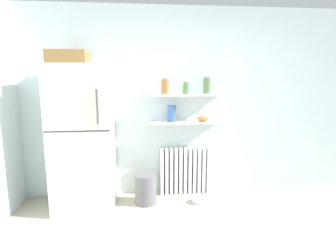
# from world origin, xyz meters

# --- Properties ---
(ground_plane) EXTENTS (7.04, 7.04, 0.00)m
(ground_plane) POSITION_xyz_m (0.00, 0.50, 0.00)
(ground_plane) COLOR #B2A893
(back_wall) EXTENTS (7.04, 0.10, 2.60)m
(back_wall) POSITION_xyz_m (0.00, 2.05, 1.30)
(back_wall) COLOR silver
(back_wall) RESTS_ON ground_plane
(refrigerator) EXTENTS (0.75, 0.71, 1.98)m
(refrigerator) POSITION_xyz_m (-1.33, 1.66, 0.95)
(refrigerator) COLOR silver
(refrigerator) RESTS_ON ground_plane
(radiator) EXTENTS (0.72, 0.12, 0.67)m
(radiator) POSITION_xyz_m (0.02, 1.92, 0.33)
(radiator) COLOR white
(radiator) RESTS_ON ground_plane
(wall_shelf_lower) EXTENTS (1.00, 0.22, 0.02)m
(wall_shelf_lower) POSITION_xyz_m (0.02, 1.89, 1.04)
(wall_shelf_lower) COLOR white
(wall_shelf_upper) EXTENTS (1.00, 0.22, 0.02)m
(wall_shelf_upper) POSITION_xyz_m (0.02, 1.89, 1.42)
(wall_shelf_upper) COLOR white
(storage_jar_0) EXTENTS (0.10, 0.10, 0.21)m
(storage_jar_0) POSITION_xyz_m (-0.26, 1.89, 1.54)
(storage_jar_0) COLOR olive
(storage_jar_0) RESTS_ON wall_shelf_upper
(storage_jar_1) EXTENTS (0.08, 0.08, 0.17)m
(storage_jar_1) POSITION_xyz_m (0.02, 1.89, 1.52)
(storage_jar_1) COLOR #5B7F4C
(storage_jar_1) RESTS_ON wall_shelf_upper
(storage_jar_2) EXTENTS (0.10, 0.10, 0.23)m
(storage_jar_2) POSITION_xyz_m (0.31, 1.89, 1.55)
(storage_jar_2) COLOR #5B7F4C
(storage_jar_2) RESTS_ON wall_shelf_upper
(vase) EXTENTS (0.11, 0.11, 0.23)m
(vase) POSITION_xyz_m (-0.17, 1.89, 1.17)
(vase) COLOR #38609E
(vase) RESTS_ON wall_shelf_lower
(shelf_bowl) EXTENTS (0.15, 0.15, 0.07)m
(shelf_bowl) POSITION_xyz_m (0.27, 1.89, 1.09)
(shelf_bowl) COLOR orange
(shelf_bowl) RESTS_ON wall_shelf_lower
(trash_bin) EXTENTS (0.29, 0.29, 0.40)m
(trash_bin) POSITION_xyz_m (-0.55, 1.64, 0.20)
(trash_bin) COLOR slate
(trash_bin) RESTS_ON ground_plane
(pet_food_bowl) EXTENTS (0.17, 0.17, 0.05)m
(pet_food_bowl) POSITION_xyz_m (0.14, 1.57, 0.03)
(pet_food_bowl) COLOR #B7B7BC
(pet_food_bowl) RESTS_ON ground_plane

